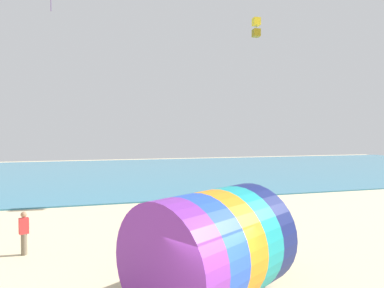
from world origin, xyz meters
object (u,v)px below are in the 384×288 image
kite_handler (270,242)px  kite_yellow_box (256,27)px  giant_inflatable_tube (212,247)px  bystander_mid_beach (24,233)px

kite_handler → kite_yellow_box: (5.21, 11.53, 11.90)m
giant_inflatable_tube → bystander_mid_beach: size_ratio=3.03×
giant_inflatable_tube → kite_yellow_box: 19.47m
giant_inflatable_tube → kite_handler: bearing=34.7°
kite_handler → bystander_mid_beach: 9.86m
giant_inflatable_tube → kite_handler: giant_inflatable_tube is taller
giant_inflatable_tube → kite_yellow_box: bearing=58.8°
giant_inflatable_tube → kite_handler: (3.08, 2.14, -0.79)m
giant_inflatable_tube → bystander_mid_beach: giant_inflatable_tube is taller
kite_handler → kite_yellow_box: size_ratio=1.16×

